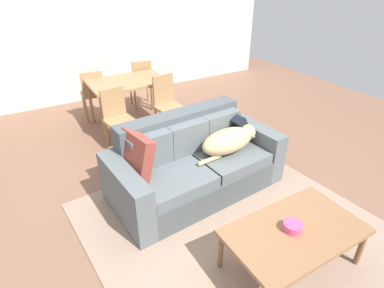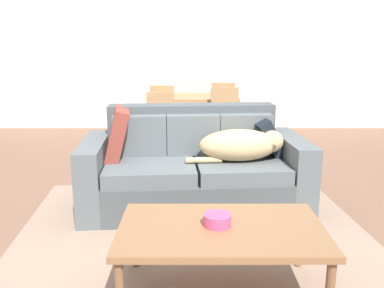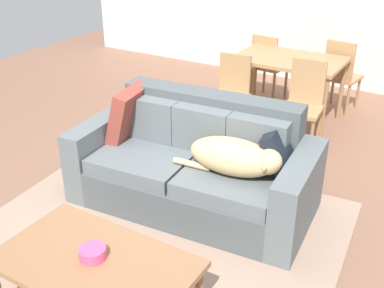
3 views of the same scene
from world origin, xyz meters
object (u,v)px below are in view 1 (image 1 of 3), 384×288
couch (193,164)px  dining_chair_near_left (118,116)px  bowl_on_coffee_table (293,227)px  coffee_table (295,234)px  dining_chair_far_left (93,92)px  dining_chair_near_right (167,102)px  dining_chair_far_right (141,82)px  dog_on_left_cushion (230,140)px  throw_pillow_by_left_arm (135,156)px  throw_pillow_by_right_arm (236,126)px  dining_table (128,85)px

couch → dining_chair_near_left: 1.55m
bowl_on_coffee_table → coffee_table: bearing=-36.5°
dining_chair_near_left → dining_chair_far_left: (-0.05, 1.16, 0.01)m
couch → dining_chair_near_right: size_ratio=2.22×
dining_chair_far_right → bowl_on_coffee_table: bearing=92.4°
dog_on_left_cushion → dining_chair_near_right: (-0.01, 1.64, -0.09)m
dining_chair_near_right → coffee_table: bearing=-100.6°
coffee_table → throw_pillow_by_left_arm: bearing=120.6°
dining_chair_near_left → couch: bearing=-80.8°
dog_on_left_cushion → dining_chair_near_left: (-0.84, 1.61, -0.12)m
throw_pillow_by_right_arm → dining_chair_far_left: size_ratio=0.42×
dining_chair_far_right → dining_chair_near_right: bearing=94.3°
dog_on_left_cushion → throw_pillow_by_right_arm: 0.36m
coffee_table → dining_chair_near_left: 3.00m
dining_table → dining_chair_near_left: dining_chair_near_left is taller
dining_chair_far_left → dining_chair_near_left: bearing=99.3°
dining_chair_far_left → couch: bearing=106.9°
coffee_table → dining_chair_far_left: bearing=98.5°
throw_pillow_by_right_arm → dining_chair_far_right: 2.63m
bowl_on_coffee_table → dining_table: bearing=92.0°
dining_chair_far_left → dining_chair_far_right: dining_chair_far_right is taller
dog_on_left_cushion → dining_table: dining_table is taller
coffee_table → bowl_on_coffee_table: bowl_on_coffee_table is taller
couch → dining_chair_far_right: size_ratio=2.28×
throw_pillow_by_right_arm → dining_chair_near_right: (-0.29, 1.40, -0.11)m
dining_table → throw_pillow_by_right_arm: bearing=-70.9°
dog_on_left_cushion → dining_chair_far_left: 2.91m
throw_pillow_by_right_arm → dining_chair_far_left: bearing=114.7°
couch → coffee_table: bearing=-88.5°
dog_on_left_cushion → dining_table: size_ratio=0.71×
dining_chair_far_left → dining_chair_far_right: size_ratio=0.96×
bowl_on_coffee_table → dining_chair_near_left: (-0.55, 2.93, 0.01)m
couch → dining_chair_near_left: (-0.41, 1.48, 0.14)m
throw_pillow_by_left_arm → bowl_on_coffee_table: 1.69m
coffee_table → bowl_on_coffee_table: size_ratio=7.33×
couch → coffee_table: (0.15, -1.46, 0.06)m
dining_chair_far_left → dining_chair_far_right: 0.94m
couch → throw_pillow_by_left_arm: throw_pillow_by_left_arm is taller
dog_on_left_cushion → dining_chair_near_left: bearing=113.2°
dining_chair_near_right → dog_on_left_cushion: bearing=-95.1°
couch → dog_on_left_cushion: size_ratio=2.39×
throw_pillow_by_right_arm → dining_chair_near_left: bearing=129.1°
dog_on_left_cushion → coffee_table: (-0.27, -1.34, -0.21)m
couch → throw_pillow_by_left_arm: bearing=175.4°
dog_on_left_cushion → dining_chair_far_right: 2.85m
couch → dining_table: bearing=85.4°
dining_chair_near_left → dog_on_left_cushion: bearing=-68.8°
dining_chair_near_left → dining_chair_near_right: size_ratio=0.94×
dining_chair_near_right → dining_chair_far_right: 1.21m
dining_chair_far_left → coffee_table: bearing=105.5°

